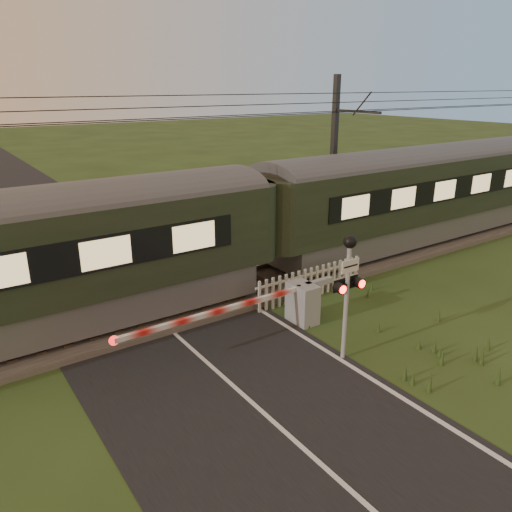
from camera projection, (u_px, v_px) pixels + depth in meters
ground at (282, 431)px, 9.72m from camera, size 160.00×160.00×0.00m
road at (291, 437)px, 9.54m from camera, size 6.00×140.00×0.03m
track_bed at (149, 310)px, 14.76m from camera, size 140.00×3.40×0.39m
overhead_wires at (134, 111)px, 12.90m from camera, size 120.00×0.62×0.62m
train at (258, 223)px, 16.16m from camera, size 39.79×2.74×3.70m
boom_gate at (295, 303)px, 13.82m from camera, size 6.54×0.88×1.17m
crossing_signal at (348, 276)px, 11.58m from camera, size 0.80×0.34×3.16m
picket_fence at (311, 283)px, 15.61m from camera, size 4.17×0.08×1.00m
catenary_mast at (335, 158)px, 20.31m from camera, size 0.21×2.46×6.75m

